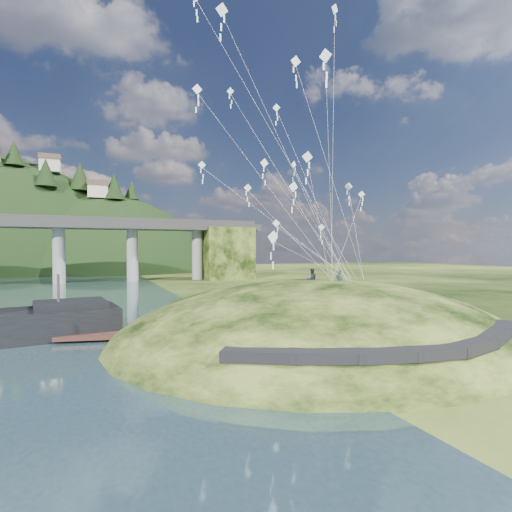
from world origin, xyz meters
name	(u,v)px	position (x,y,z in m)	size (l,w,h in m)	color
ground	(237,353)	(0.00, 0.00, 0.00)	(320.00, 320.00, 0.00)	black
grass_hill	(317,356)	(8.00, 2.00, -1.50)	(36.00, 32.00, 13.00)	black
footpath	(415,345)	(7.46, -9.74, 2.08)	(22.29, 5.84, 0.83)	black
bridge	(6,239)	(-26.46, 70.07, 9.70)	(160.00, 11.00, 15.00)	#2D2B2B
wooden_dock	(137,335)	(-6.28, 7.44, 0.40)	(12.95, 4.70, 0.92)	#361C16
kite_flyers	(319,269)	(8.20, 2.11, 5.95)	(2.85, 1.83, 2.02)	#22252D
kite_swarm	(280,133)	(4.78, 2.56, 17.24)	(20.31, 17.00, 20.77)	white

